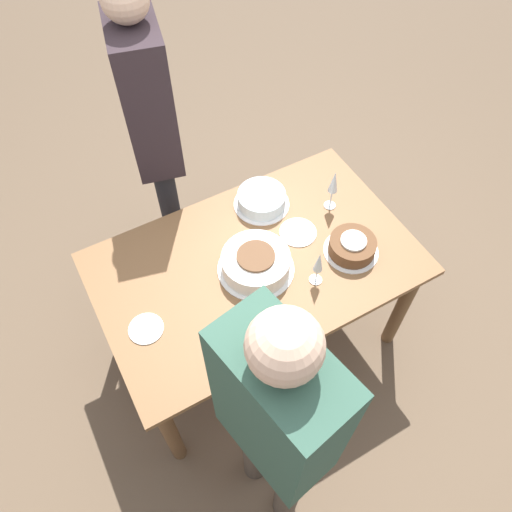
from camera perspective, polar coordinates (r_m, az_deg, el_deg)
ground_plane at (r=2.97m, az=-0.00°, el=-9.00°), size 12.00×12.00×0.00m
dining_table at (r=2.41m, az=-0.00°, el=-2.23°), size 1.48×0.93×0.76m
cake_center_white at (r=2.25m, az=-0.02°, el=-0.78°), size 0.35×0.35×0.11m
cake_front_chocolate at (r=2.36m, az=10.93°, el=1.09°), size 0.26×0.26×0.09m
cake_back_decorated at (r=2.50m, az=0.64°, el=6.50°), size 0.28×0.28×0.08m
wine_glass_near at (r=2.17m, az=7.17°, el=-0.85°), size 0.06×0.06×0.20m
wine_glass_far at (r=2.44m, az=8.87°, el=8.20°), size 0.06×0.06×0.24m
dessert_plate_left at (r=2.19m, az=-12.45°, el=-8.12°), size 0.15×0.15×0.01m
dessert_plate_right at (r=2.42m, az=4.82°, el=2.71°), size 0.18×0.18×0.01m
fork_pile at (r=2.12m, az=-2.94°, el=-9.41°), size 0.19×0.12×0.01m
person_cutting at (r=1.70m, az=2.33°, el=-18.49°), size 0.29×0.43×1.71m
person_watching at (r=2.56m, az=-11.92°, el=14.93°), size 0.31×0.44×1.76m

